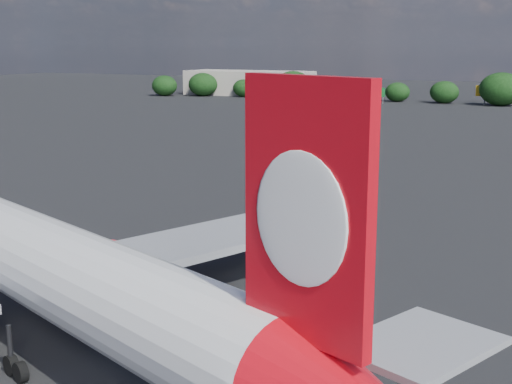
% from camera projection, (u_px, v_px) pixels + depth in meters
% --- Properties ---
extents(ground, '(500.00, 500.00, 0.00)m').
position_uv_depth(ground, '(290.00, 173.00, 95.97)').
color(ground, black).
rests_on(ground, ground).
extents(qantas_airliner, '(47.24, 45.54, 16.22)m').
position_uv_depth(qantas_airliner, '(57.00, 272.00, 38.94)').
color(qantas_airliner, white).
rests_on(qantas_airliner, ground).
extents(terminal_building, '(42.00, 16.00, 8.00)m').
position_uv_depth(terminal_building, '(249.00, 83.00, 238.99)').
color(terminal_building, '#A49B8E').
rests_on(terminal_building, ground).
extents(highway_sign, '(6.00, 0.30, 4.50)m').
position_uv_depth(highway_sign, '(375.00, 92.00, 206.41)').
color(highway_sign, '#136327').
rests_on(highway_sign, ground).
extents(billboard_yellow, '(5.00, 0.30, 5.50)m').
position_uv_depth(billboard_yellow, '(485.00, 91.00, 199.90)').
color(billboard_yellow, gold).
rests_on(billboard_yellow, ground).
extents(horizon_treeline, '(202.32, 14.71, 9.25)m').
position_uv_depth(horizon_treeline, '(466.00, 91.00, 200.77)').
color(horizon_treeline, black).
rests_on(horizon_treeline, ground).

